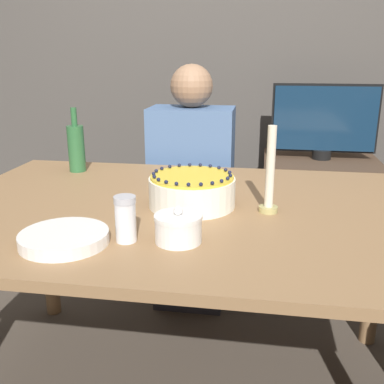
% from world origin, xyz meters
% --- Properties ---
extents(wall_behind, '(8.00, 0.05, 2.60)m').
position_xyz_m(wall_behind, '(0.00, 1.40, 1.30)').
color(wall_behind, '#4C4742').
rests_on(wall_behind, ground_plane).
extents(dining_table, '(1.62, 1.09, 0.76)m').
position_xyz_m(dining_table, '(0.00, 0.00, 0.67)').
color(dining_table, '#936D47').
rests_on(dining_table, ground_plane).
extents(cake, '(0.28, 0.28, 0.11)m').
position_xyz_m(cake, '(0.03, 0.01, 0.82)').
color(cake, white).
rests_on(cake, dining_table).
extents(sugar_bowl, '(0.13, 0.13, 0.10)m').
position_xyz_m(sugar_bowl, '(0.04, -0.28, 0.80)').
color(sugar_bowl, white).
rests_on(sugar_bowl, dining_table).
extents(sugar_shaker, '(0.06, 0.06, 0.12)m').
position_xyz_m(sugar_shaker, '(-0.10, -0.30, 0.83)').
color(sugar_shaker, white).
rests_on(sugar_shaker, dining_table).
extents(plate_stack, '(0.23, 0.23, 0.03)m').
position_xyz_m(plate_stack, '(-0.25, -0.34, 0.78)').
color(plate_stack, white).
rests_on(plate_stack, dining_table).
extents(candle, '(0.06, 0.06, 0.27)m').
position_xyz_m(candle, '(0.27, -0.01, 0.87)').
color(candle, tan).
rests_on(candle, dining_table).
extents(bottle, '(0.07, 0.07, 0.27)m').
position_xyz_m(bottle, '(-0.52, 0.38, 0.87)').
color(bottle, '#2D6638').
rests_on(bottle, dining_table).
extents(person_man_blue_shirt, '(0.40, 0.34, 1.20)m').
position_xyz_m(person_man_blue_shirt, '(-0.09, 0.75, 0.52)').
color(person_man_blue_shirt, '#2D2D38').
rests_on(person_man_blue_shirt, ground_plane).
extents(side_cabinet, '(0.61, 0.52, 0.69)m').
position_xyz_m(side_cabinet, '(0.56, 1.10, 0.35)').
color(side_cabinet, '#4C3828').
rests_on(side_cabinet, ground_plane).
extents(tv_monitor, '(0.55, 0.10, 0.40)m').
position_xyz_m(tv_monitor, '(0.56, 1.10, 0.90)').
color(tv_monitor, black).
rests_on(tv_monitor, side_cabinet).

